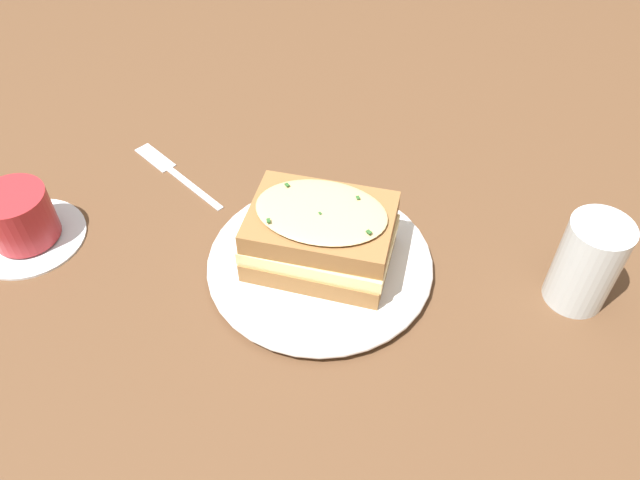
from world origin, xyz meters
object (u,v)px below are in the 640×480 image
at_px(dinner_plate, 320,263).
at_px(sandwich, 320,235).
at_px(teacup_with_saucer, 20,220).
at_px(fork, 169,168).
at_px(water_glass, 587,260).

height_order(dinner_plate, sandwich, sandwich).
height_order(teacup_with_saucer, fork, teacup_with_saucer).
height_order(teacup_with_saucer, water_glass, water_glass).
distance_m(water_glass, fork, 0.53).
distance_m(teacup_with_saucer, water_glass, 0.64).
distance_m(teacup_with_saucer, fork, 0.20).
xyz_separation_m(sandwich, fork, (-0.13, -0.23, -0.05)).
xyz_separation_m(dinner_plate, teacup_with_saucer, (0.02, -0.36, 0.02)).
bearing_deg(sandwich, fork, -118.97).
relative_size(water_glass, fork, 0.70).
bearing_deg(fork, water_glass, -68.52).
height_order(sandwich, teacup_with_saucer, sandwich).
distance_m(sandwich, water_glass, 0.28).
xyz_separation_m(dinner_plate, sandwich, (-0.00, 0.00, 0.04)).
relative_size(sandwich, fork, 1.06).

